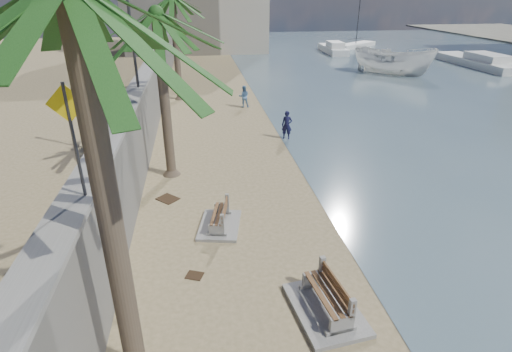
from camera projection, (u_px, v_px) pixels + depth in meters
ground_plane at (321, 346)px, 9.35m from camera, size 140.00×140.00×0.00m
seawall at (155, 89)px, 25.83m from camera, size 0.45×70.00×3.50m
wall_cap at (152, 60)px, 25.07m from camera, size 0.80×70.00×0.12m
bench_near at (327, 298)px, 10.19m from camera, size 1.87×2.50×0.97m
bench_far at (219, 218)px, 13.92m from camera, size 1.72×2.22×0.83m
palm_mid at (156, 15)px, 15.19m from camera, size 5.00×5.00×7.67m
pedestrian_sign at (71, 126)px, 7.85m from camera, size 0.78×0.07×2.40m
streetlight at (129, 14)px, 16.61m from camera, size 0.28×0.28×5.12m
person_a at (287, 123)px, 21.98m from camera, size 0.77×0.65×1.81m
person_b at (244, 95)px, 28.03m from camera, size 0.84×0.67×1.68m
boat_cruiser at (393, 60)px, 38.85m from camera, size 4.35×4.35×3.57m
yacht_near at (477, 63)px, 43.44m from camera, size 3.57×11.64×1.50m
yacht_far at (333, 50)px, 52.70m from camera, size 2.60×7.85×1.50m
sailboat_west at (356, 45)px, 57.54m from camera, size 7.41×6.23×10.83m
debris_c at (168, 199)px, 15.90m from camera, size 1.01×1.01×0.03m
debris_d at (195, 275)px, 11.64m from camera, size 0.58×0.53×0.03m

